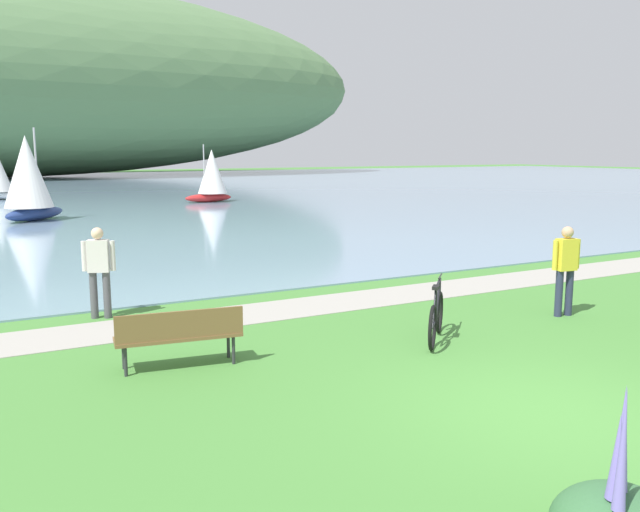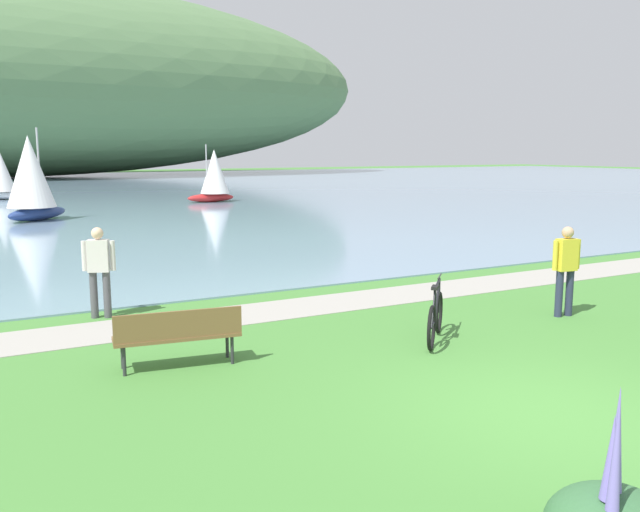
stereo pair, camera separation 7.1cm
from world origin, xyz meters
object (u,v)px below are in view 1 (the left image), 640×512
Objects in this scene: park_bench_near_camera at (179,333)px; sailboat_mid_bay at (28,177)px; person_on_the_grass at (566,265)px; sailboat_nearest_to_shore at (212,175)px; bicycle_leaning_near_bench at (436,317)px; person_at_shoreline at (99,267)px.

sailboat_mid_bay reaches higher than park_bench_near_camera.
person_on_the_grass is (7.29, -0.50, 0.46)m from park_bench_near_camera.
person_on_the_grass is 0.42× the size of sailboat_mid_bay.
sailboat_mid_bay reaches higher than person_on_the_grass.
park_bench_near_camera is at bearing -110.35° from sailboat_nearest_to_shore.
person_at_shoreline is (-4.55, 4.20, 0.58)m from bicycle_leaning_near_bench.
park_bench_near_camera is at bearing -90.22° from sailboat_mid_bay.
person_on_the_grass is at bearing -27.52° from person_at_shoreline.
sailboat_nearest_to_shore is 0.84× the size of sailboat_mid_bay.
bicycle_leaning_near_bench is 0.76× the size of person_on_the_grass.
sailboat_mid_bay is (0.53, 18.78, 0.96)m from person_at_shoreline.
sailboat_nearest_to_shore is (10.64, 28.70, 1.11)m from park_bench_near_camera.
sailboat_nearest_to_shore reaches higher than park_bench_near_camera.
sailboat_nearest_to_shore is (3.35, 29.20, 0.66)m from person_on_the_grass.
person_at_shoreline is at bearing 137.31° from bicycle_leaning_near_bench.
bicycle_leaning_near_bench is 0.76× the size of person_at_shoreline.
bicycle_leaning_near_bench is 30.11m from sailboat_nearest_to_shore.
sailboat_nearest_to_shore reaches higher than bicycle_leaning_near_bench.
sailboat_nearest_to_shore is at bearing 31.17° from sailboat_mid_bay.
sailboat_mid_bay is at bearing 89.78° from park_bench_near_camera.
sailboat_mid_bay is (-10.55, -6.39, 0.31)m from sailboat_nearest_to_shore.
person_at_shoreline is 18.81m from sailboat_mid_bay.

